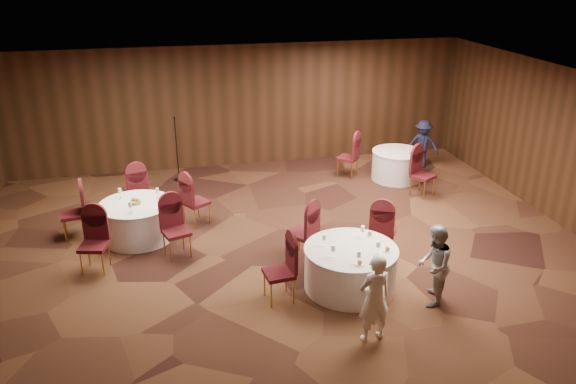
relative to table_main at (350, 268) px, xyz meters
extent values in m
plane|color=black|center=(-0.88, 1.58, -0.38)|extent=(12.00, 12.00, 0.00)
plane|color=silver|center=(-0.88, 1.58, 2.82)|extent=(12.00, 12.00, 0.00)
plane|color=black|center=(-0.88, 6.58, 1.22)|extent=(12.00, 0.00, 12.00)
plane|color=black|center=(-0.88, -3.42, 1.22)|extent=(12.00, 0.00, 12.00)
plane|color=black|center=(5.12, 1.58, 1.22)|extent=(0.00, 10.00, 10.00)
cylinder|color=silver|center=(0.00, 0.00, -0.02)|extent=(1.55, 1.55, 0.72)
cylinder|color=silver|center=(0.00, 0.00, 0.35)|extent=(1.58, 1.58, 0.03)
cylinder|color=silver|center=(-3.55, 2.71, -0.02)|extent=(1.43, 1.43, 0.72)
cylinder|color=silver|center=(-3.55, 2.71, 0.35)|extent=(1.46, 1.46, 0.03)
cylinder|color=silver|center=(2.79, 4.58, -0.02)|extent=(1.24, 1.24, 0.72)
cylinder|color=silver|center=(2.79, 4.58, 0.35)|extent=(1.26, 1.26, 0.03)
cylinder|color=silver|center=(0.37, -0.25, 0.37)|extent=(0.06, 0.06, 0.01)
cylinder|color=silver|center=(0.37, -0.25, 0.43)|extent=(0.01, 0.01, 0.11)
cone|color=silver|center=(0.37, -0.25, 0.53)|extent=(0.08, 0.08, 0.10)
cylinder|color=silver|center=(-0.38, -0.20, 0.37)|extent=(0.06, 0.06, 0.01)
cylinder|color=silver|center=(-0.38, -0.20, 0.43)|extent=(0.01, 0.01, 0.11)
cone|color=silver|center=(-0.38, -0.20, 0.53)|extent=(0.08, 0.08, 0.10)
cylinder|color=silver|center=(-0.05, -0.49, 0.37)|extent=(0.06, 0.06, 0.01)
cylinder|color=silver|center=(-0.05, -0.49, 0.43)|extent=(0.01, 0.01, 0.11)
cone|color=silver|center=(-0.05, -0.49, 0.53)|extent=(0.08, 0.08, 0.10)
cylinder|color=silver|center=(0.32, 0.34, 0.37)|extent=(0.06, 0.06, 0.01)
cylinder|color=silver|center=(0.32, 0.34, 0.43)|extent=(0.01, 0.01, 0.11)
cone|color=silver|center=(0.32, 0.34, 0.53)|extent=(0.08, 0.08, 0.10)
cylinder|color=silver|center=(-0.41, 0.20, 0.37)|extent=(0.06, 0.06, 0.01)
cylinder|color=silver|center=(-0.41, 0.20, 0.43)|extent=(0.01, 0.01, 0.11)
cone|color=silver|center=(-0.41, 0.20, 0.53)|extent=(0.08, 0.08, 0.10)
cylinder|color=white|center=(-0.05, -0.54, 0.37)|extent=(0.15, 0.15, 0.01)
sphere|color=#9E6B33|center=(-0.05, -0.54, 0.41)|extent=(0.08, 0.08, 0.08)
cylinder|color=white|center=(0.55, -0.22, 0.37)|extent=(0.15, 0.15, 0.01)
sphere|color=#9E6B33|center=(0.55, -0.22, 0.41)|extent=(0.08, 0.08, 0.08)
cylinder|color=white|center=(0.47, 0.37, 0.37)|extent=(0.15, 0.15, 0.01)
sphere|color=#9E6B33|center=(0.47, 0.37, 0.41)|extent=(0.08, 0.08, 0.08)
cylinder|color=silver|center=(-3.12, 2.89, 0.37)|extent=(0.06, 0.06, 0.01)
cylinder|color=silver|center=(-3.12, 2.89, 0.43)|extent=(0.01, 0.01, 0.11)
cone|color=silver|center=(-3.12, 2.89, 0.53)|extent=(0.08, 0.08, 0.10)
cylinder|color=silver|center=(-3.85, 3.05, 0.37)|extent=(0.06, 0.06, 0.01)
cylinder|color=silver|center=(-3.85, 3.05, 0.43)|extent=(0.01, 0.01, 0.11)
cone|color=silver|center=(-3.85, 3.05, 0.53)|extent=(0.08, 0.08, 0.10)
cylinder|color=silver|center=(-3.63, 2.30, 0.37)|extent=(0.06, 0.06, 0.01)
cylinder|color=silver|center=(-3.63, 2.30, 0.43)|extent=(0.01, 0.01, 0.11)
cone|color=silver|center=(-3.63, 2.30, 0.53)|extent=(0.08, 0.08, 0.10)
cylinder|color=brown|center=(-3.55, 2.71, 0.39)|extent=(0.22, 0.22, 0.06)
sphere|color=#9E6B33|center=(-3.58, 2.73, 0.45)|extent=(0.07, 0.07, 0.07)
sphere|color=#9E6B33|center=(-3.51, 2.69, 0.45)|extent=(0.07, 0.07, 0.07)
cylinder|color=silver|center=(2.96, 4.32, 0.37)|extent=(0.06, 0.06, 0.01)
cylinder|color=silver|center=(2.96, 4.32, 0.43)|extent=(0.01, 0.01, 0.11)
cone|color=silver|center=(2.96, 4.32, 0.53)|extent=(0.08, 0.08, 0.10)
cylinder|color=black|center=(-2.61, 5.73, -0.37)|extent=(0.24, 0.24, 0.02)
cylinder|color=black|center=(-2.61, 5.73, 0.45)|extent=(0.02, 0.02, 1.61)
cylinder|color=black|center=(-2.61, 5.78, 1.22)|extent=(0.04, 0.12, 0.04)
imported|color=white|center=(-0.14, -1.43, 0.32)|extent=(0.56, 0.41, 1.40)
imported|color=#9F9FA3|center=(1.14, -0.74, 0.31)|extent=(0.79, 0.84, 1.38)
imported|color=black|center=(3.79, 5.25, 0.27)|extent=(0.96, 0.81, 1.29)
camera|label=1|loc=(-2.87, -7.82, 4.86)|focal=35.00mm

